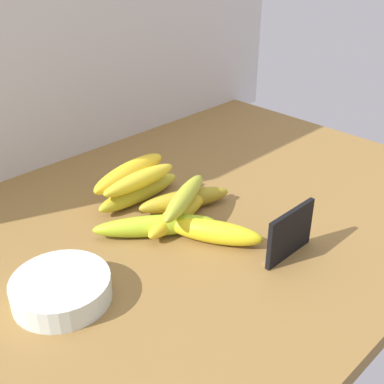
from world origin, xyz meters
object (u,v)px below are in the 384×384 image
banana_0 (185,200)px  banana_2 (214,232)px  chalkboard_sign (290,235)px  banana_7 (185,198)px  banana_1 (179,214)px  banana_4 (139,192)px  banana_3 (155,226)px  banana_6 (140,180)px  fruit_bowl (61,289)px  banana_5 (130,173)px

banana_0 → banana_2: bearing=-109.9°
chalkboard_sign → banana_7: 19.04cm
banana_1 → banana_4: bearing=89.4°
banana_2 → banana_3: bearing=123.6°
banana_4 → banana_3: bearing=-117.6°
chalkboard_sign → banana_6: (-6.54, 29.03, 1.50)cm
banana_1 → banana_7: size_ratio=1.05×
fruit_bowl → banana_4: banana_4 is taller
banana_4 → banana_7: (0.49, -12.13, 3.44)cm
banana_1 → banana_3: same height
banana_6 → banana_3: bearing=-117.0°
chalkboard_sign → banana_2: chalkboard_sign is taller
fruit_bowl → banana_6: bearing=26.5°
banana_3 → banana_5: 13.74cm
chalkboard_sign → fruit_bowl: size_ratio=0.78×
banana_1 → banana_2: bearing=-89.4°
banana_4 → banana_2: bearing=-90.0°
fruit_bowl → banana_3: (20.15, 2.96, 0.04)cm
banana_6 → fruit_bowl: bearing=-153.5°
fruit_bowl → banana_5: 29.47cm
banana_0 → banana_7: bearing=-132.5°
banana_3 → banana_0: bearing=15.1°
fruit_bowl → banana_0: 30.40cm
banana_4 → fruit_bowl: bearing=-151.8°
banana_0 → banana_5: bearing=117.3°
banana_7 → banana_4: bearing=92.3°
banana_0 → banana_7: banana_7 is taller
fruit_bowl → banana_3: bearing=8.4°
banana_3 → banana_7: 7.20cm
banana_7 → banana_5: bearing=96.0°
banana_6 → banana_1: bearing=-85.7°
chalkboard_sign → banana_0: chalkboard_sign is taller
chalkboard_sign → banana_4: (-5.70, 30.39, -1.98)cm
banana_3 → banana_7: bearing=-11.5°
fruit_bowl → banana_6: (25.01, 12.48, 3.55)cm
banana_4 → banana_6: (-0.84, -1.35, 3.48)cm
banana_1 → banana_7: (0.59, -1.11, 3.47)cm
chalkboard_sign → banana_2: size_ratio=0.66×
banana_2 → banana_6: size_ratio=1.02×
banana_6 → banana_7: 10.86cm
chalkboard_sign → banana_0: bearing=94.3°
banana_0 → banana_4: size_ratio=0.94×
chalkboard_sign → banana_1: chalkboard_sign is taller
chalkboard_sign → banana_1: 20.32cm
banana_1 → banana_2: 8.41cm
fruit_bowl → banana_0: banana_0 is taller
banana_0 → banana_5: banana_5 is taller
banana_2 → banana_5: 21.20cm
banana_0 → banana_4: bearing=116.0°
banana_1 → banana_6: banana_6 is taller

